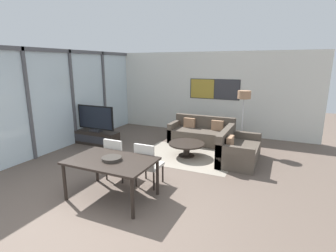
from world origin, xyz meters
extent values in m
plane|color=brown|center=(0.00, 0.00, 0.00)|extent=(24.00, 24.00, 0.00)
cube|color=silver|center=(0.00, 5.95, 1.40)|extent=(7.44, 0.06, 2.80)
cube|color=#2D2D33|center=(0.34, 5.91, 1.55)|extent=(1.73, 0.01, 0.69)
cube|color=#B29333|center=(-0.08, 5.91, 1.55)|extent=(0.83, 0.02, 0.65)
cube|color=#38383D|center=(0.76, 5.91, 1.55)|extent=(0.83, 0.02, 0.65)
cube|color=silver|center=(-3.22, 2.98, 1.40)|extent=(0.02, 5.95, 2.80)
cube|color=#515156|center=(-3.19, 2.98, 2.75)|extent=(0.07, 5.95, 0.10)
cube|color=#515156|center=(-3.19, 1.49, 1.40)|extent=(0.07, 0.08, 2.80)
cube|color=#515156|center=(-3.19, 2.98, 1.40)|extent=(0.07, 0.08, 2.80)
cube|color=#515156|center=(-3.19, 4.46, 1.40)|extent=(0.07, 0.08, 2.80)
cube|color=gray|center=(0.33, 3.28, 0.00)|extent=(2.47, 1.84, 0.01)
cube|color=black|center=(-2.54, 3.15, 0.20)|extent=(1.42, 0.44, 0.41)
cube|color=#2D2D33|center=(-2.54, 2.93, 0.20)|extent=(1.31, 0.01, 0.22)
cube|color=#2D2D33|center=(-2.54, 3.15, 0.43)|extent=(0.36, 0.20, 0.05)
cube|color=#2D2D33|center=(-2.54, 3.15, 0.50)|extent=(0.06, 0.03, 0.08)
cube|color=black|center=(-2.54, 3.15, 0.83)|extent=(1.27, 0.04, 0.71)
cube|color=black|center=(-2.54, 3.13, 0.83)|extent=(1.18, 0.01, 0.64)
cube|color=#51473D|center=(0.33, 4.56, 0.21)|extent=(1.92, 0.88, 0.42)
cube|color=#51473D|center=(0.33, 4.92, 0.40)|extent=(1.92, 0.16, 0.80)
cube|color=#51473D|center=(-0.56, 4.56, 0.30)|extent=(0.14, 0.88, 0.60)
cube|color=#51473D|center=(1.22, 4.56, 0.30)|extent=(0.14, 0.88, 0.60)
cube|color=#9E7556|center=(-0.12, 4.74, 0.57)|extent=(0.36, 0.12, 0.30)
cube|color=#9E7556|center=(0.78, 4.74, 0.57)|extent=(0.36, 0.12, 0.30)
cube|color=#51473D|center=(1.68, 3.46, 0.21)|extent=(0.88, 1.52, 0.42)
cube|color=#51473D|center=(1.32, 3.46, 0.40)|extent=(0.16, 1.52, 0.80)
cube|color=#51473D|center=(1.68, 2.77, 0.30)|extent=(0.88, 0.14, 0.60)
cube|color=#51473D|center=(1.68, 4.15, 0.30)|extent=(0.88, 0.14, 0.60)
cube|color=#9E7556|center=(1.50, 3.12, 0.57)|extent=(0.12, 0.36, 0.30)
cylinder|color=black|center=(0.33, 3.28, 0.01)|extent=(0.43, 0.43, 0.03)
cylinder|color=black|center=(0.33, 3.28, 0.16)|extent=(0.17, 0.17, 0.32)
cylinder|color=black|center=(0.33, 3.28, 0.34)|extent=(0.95, 0.95, 0.04)
cube|color=black|center=(-0.13, 0.65, 0.71)|extent=(1.54, 0.99, 0.04)
cylinder|color=black|center=(-0.84, 0.22, 0.35)|extent=(0.06, 0.06, 0.69)
cylinder|color=black|center=(0.57, 0.22, 0.35)|extent=(0.06, 0.06, 0.69)
cylinder|color=black|center=(-0.84, 1.09, 0.35)|extent=(0.06, 0.06, 0.69)
cylinder|color=black|center=(0.57, 1.09, 0.35)|extent=(0.06, 0.06, 0.69)
cube|color=beige|center=(-0.50, 1.42, 0.41)|extent=(0.46, 0.46, 0.06)
cube|color=beige|center=(-0.50, 1.21, 0.67)|extent=(0.42, 0.05, 0.46)
cylinder|color=black|center=(-0.70, 1.22, 0.19)|extent=(0.04, 0.04, 0.38)
cylinder|color=black|center=(-0.30, 1.22, 0.19)|extent=(0.04, 0.04, 0.38)
cylinder|color=black|center=(-0.70, 1.62, 0.19)|extent=(0.04, 0.04, 0.38)
cylinder|color=black|center=(-0.30, 1.62, 0.19)|extent=(0.04, 0.04, 0.38)
cube|color=beige|center=(0.23, 1.41, 0.41)|extent=(0.46, 0.46, 0.06)
cube|color=beige|center=(0.23, 1.20, 0.67)|extent=(0.42, 0.05, 0.46)
cylinder|color=black|center=(0.03, 1.21, 0.19)|extent=(0.04, 0.04, 0.38)
cylinder|color=black|center=(0.43, 1.21, 0.19)|extent=(0.04, 0.04, 0.38)
cylinder|color=black|center=(0.03, 1.61, 0.19)|extent=(0.04, 0.04, 0.38)
cylinder|color=black|center=(0.43, 1.61, 0.19)|extent=(0.04, 0.04, 0.38)
cylinder|color=#332D28|center=(-0.11, 0.64, 0.76)|extent=(0.36, 0.36, 0.06)
torus|color=#332D28|center=(-0.11, 0.64, 0.78)|extent=(0.35, 0.35, 0.02)
cylinder|color=#2D2D33|center=(1.56, 4.47, 0.01)|extent=(0.28, 0.28, 0.02)
cylinder|color=#B7B7BC|center=(1.56, 4.47, 0.74)|extent=(0.03, 0.03, 1.44)
cylinder|color=#9E7556|center=(1.56, 4.47, 1.57)|extent=(0.36, 0.36, 0.22)
camera|label=1|loc=(2.62, -2.94, 2.41)|focal=28.00mm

